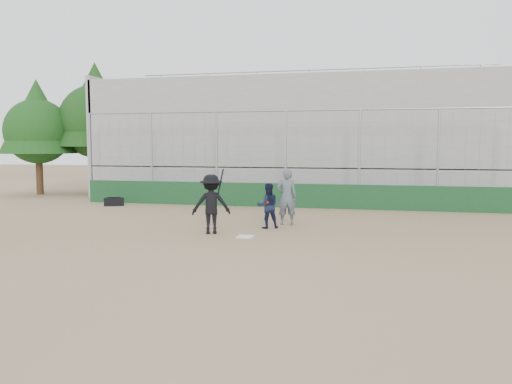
% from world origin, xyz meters
% --- Properties ---
extents(ground, '(90.00, 90.00, 0.00)m').
position_xyz_m(ground, '(0.00, 0.00, 0.00)').
color(ground, brown).
rests_on(ground, ground).
extents(home_plate, '(0.44, 0.44, 0.02)m').
position_xyz_m(home_plate, '(0.00, 0.00, 0.01)').
color(home_plate, white).
rests_on(home_plate, ground).
extents(backstop, '(18.10, 0.25, 4.04)m').
position_xyz_m(backstop, '(0.00, 7.00, 0.96)').
color(backstop, '#11381B').
rests_on(backstop, ground).
extents(bleachers, '(20.25, 6.70, 6.98)m').
position_xyz_m(bleachers, '(0.00, 11.95, 2.92)').
color(bleachers, gray).
rests_on(bleachers, ground).
extents(tree_left, '(4.48, 4.48, 7.00)m').
position_xyz_m(tree_left, '(-11.00, 11.00, 4.39)').
color(tree_left, '#362213').
rests_on(tree_left, ground).
extents(tree_right, '(3.84, 3.84, 6.00)m').
position_xyz_m(tree_right, '(-13.50, 9.50, 3.76)').
color(tree_right, '#321F12').
rests_on(tree_right, ground).
extents(batter_at_plate, '(1.27, 0.98, 1.89)m').
position_xyz_m(batter_at_plate, '(-1.10, 0.33, 0.87)').
color(batter_at_plate, black).
rests_on(batter_at_plate, ground).
extents(catcher_crouched, '(0.85, 0.77, 0.98)m').
position_xyz_m(catcher_crouched, '(0.34, 1.57, 0.49)').
color(catcher_crouched, black).
rests_on(catcher_crouched, ground).
extents(umpire, '(0.74, 0.56, 1.65)m').
position_xyz_m(umpire, '(0.79, 2.44, 0.82)').
color(umpire, '#4D5762').
rests_on(umpire, ground).
extents(equipment_bag, '(0.87, 0.64, 0.38)m').
position_xyz_m(equipment_bag, '(-7.24, 5.83, 0.17)').
color(equipment_bag, black).
rests_on(equipment_bag, ground).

